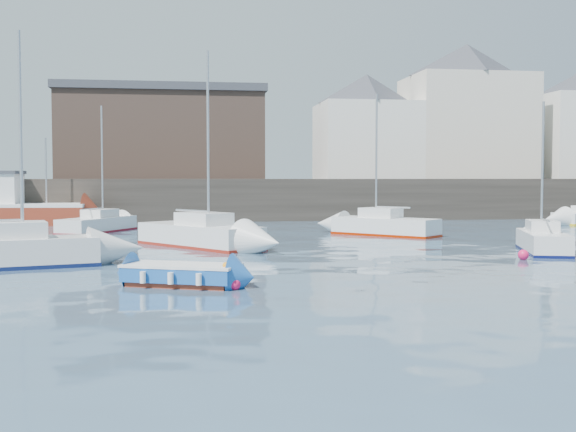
{
  "coord_description": "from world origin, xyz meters",
  "views": [
    {
      "loc": [
        -4.36,
        -17.92,
        3.13
      ],
      "look_at": [
        0.0,
        12.0,
        1.5
      ],
      "focal_mm": 45.0,
      "sensor_mm": 36.0,
      "label": 1
    }
  ],
  "objects": [
    {
      "name": "sailboat_f",
      "position": [
        6.38,
        19.66,
        0.54
      ],
      "size": [
        5.37,
        5.54,
        7.6
      ],
      "color": "silver",
      "rests_on": "ground"
    },
    {
      "name": "bldg_east_d",
      "position": [
        11.0,
        41.5,
        7.36
      ],
      "size": [
        11.14,
        11.14,
        8.95
      ],
      "color": "white",
      "rests_on": "land_strip"
    },
    {
      "name": "land_strip",
      "position": [
        0.0,
        53.0,
        1.4
      ],
      "size": [
        90.0,
        32.0,
        2.8
      ],
      "primitive_type": "cube",
      "color": "#28231E",
      "rests_on": "ground"
    },
    {
      "name": "sailboat_c",
      "position": [
        10.48,
        10.17,
        0.48
      ],
      "size": [
        2.92,
        5.02,
        6.3
      ],
      "color": "silver",
      "rests_on": "ground"
    },
    {
      "name": "fishing_boat",
      "position": [
        -15.17,
        31.53,
        1.1
      ],
      "size": [
        8.87,
        4.0,
        5.71
      ],
      "color": "maroon",
      "rests_on": "ground"
    },
    {
      "name": "buoy_mid",
      "position": [
        8.4,
        7.72,
        0.0
      ],
      "size": [
        0.41,
        0.41,
        0.41
      ],
      "primitive_type": "sphere",
      "color": "#E61854",
      "rests_on": "ground"
    },
    {
      "name": "water",
      "position": [
        0.0,
        0.0,
        0.0
      ],
      "size": [
        220.0,
        220.0,
        0.0
      ],
      "primitive_type": "plane",
      "color": "#2D4760",
      "rests_on": "ground"
    },
    {
      "name": "blue_dinghy",
      "position": [
        -4.42,
        2.95,
        0.35
      ],
      "size": [
        3.61,
        2.59,
        0.63
      ],
      "color": "maroon",
      "rests_on": "ground"
    },
    {
      "name": "sailboat_h",
      "position": [
        -9.21,
        24.33,
        0.47
      ],
      "size": [
        4.19,
        5.81,
        7.23
      ],
      "color": "silver",
      "rests_on": "ground"
    },
    {
      "name": "warehouse",
      "position": [
        -6.0,
        43.0,
        6.62
      ],
      "size": [
        16.4,
        10.4,
        7.6
      ],
      "color": "#3D2D26",
      "rests_on": "land_strip"
    },
    {
      "name": "quay_wall",
      "position": [
        0.0,
        35.0,
        1.5
      ],
      "size": [
        90.0,
        5.0,
        3.0
      ],
      "primitive_type": "cube",
      "color": "#28231E",
      "rests_on": "ground"
    },
    {
      "name": "buoy_near",
      "position": [
        -2.96,
        2.0,
        0.0
      ],
      "size": [
        0.35,
        0.35,
        0.35
      ],
      "primitive_type": "sphere",
      "color": "#E61854",
      "rests_on": "ground"
    },
    {
      "name": "sailboat_b",
      "position": [
        -3.62,
        14.62,
        0.56
      ],
      "size": [
        5.71,
        6.7,
        8.66
      ],
      "color": "silver",
      "rests_on": "ground"
    },
    {
      "name": "buoy_far",
      "position": [
        -3.5,
        19.2,
        0.0
      ],
      "size": [
        0.44,
        0.44,
        0.44
      ],
      "primitive_type": "sphere",
      "color": "#E61854",
      "rests_on": "ground"
    },
    {
      "name": "bldg_east_a",
      "position": [
        20.0,
        42.0,
        8.81
      ],
      "size": [
        13.36,
        13.36,
        11.8
      ],
      "color": "beige",
      "rests_on": "land_strip"
    },
    {
      "name": "sailboat_a",
      "position": [
        -10.47,
        8.02,
        0.58
      ],
      "size": [
        6.6,
        3.64,
        8.17
      ],
      "color": "silver",
      "rests_on": "ground"
    }
  ]
}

